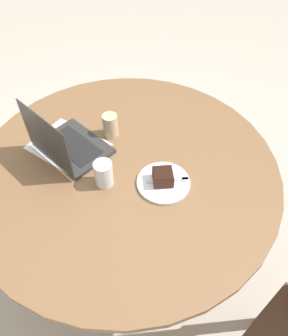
# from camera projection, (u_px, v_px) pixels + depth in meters

# --- Properties ---
(ground_plane) EXTENTS (12.00, 12.00, 0.00)m
(ground_plane) POSITION_uv_depth(u_px,v_px,m) (131.00, 248.00, 1.91)
(ground_plane) COLOR #B7AD9E
(dining_table) EXTENTS (1.27, 1.27, 0.72)m
(dining_table) POSITION_uv_depth(u_px,v_px,m) (127.00, 182.00, 1.44)
(dining_table) COLOR brown
(dining_table) RESTS_ON ground_plane
(paper_document) EXTENTS (0.32, 0.25, 0.00)m
(paper_document) POSITION_uv_depth(u_px,v_px,m) (68.00, 146.00, 1.43)
(paper_document) COLOR white
(paper_document) RESTS_ON dining_table
(plate) EXTENTS (0.21, 0.21, 0.01)m
(plate) POSITION_uv_depth(u_px,v_px,m) (163.00, 183.00, 1.29)
(plate) COLOR silver
(plate) RESTS_ON dining_table
(cake_slice) EXTENTS (0.11, 0.11, 0.05)m
(cake_slice) POSITION_uv_depth(u_px,v_px,m) (163.00, 177.00, 1.27)
(cake_slice) COLOR #472619
(cake_slice) RESTS_ON plate
(fork) EXTENTS (0.15, 0.12, 0.00)m
(fork) POSITION_uv_depth(u_px,v_px,m) (172.00, 180.00, 1.29)
(fork) COLOR silver
(fork) RESTS_ON plate
(coffee_glass) EXTENTS (0.07, 0.07, 0.11)m
(coffee_glass) POSITION_uv_depth(u_px,v_px,m) (110.00, 125.00, 1.44)
(coffee_glass) COLOR #C6AD89
(coffee_glass) RESTS_ON dining_table
(water_glass) EXTENTS (0.07, 0.07, 0.11)m
(water_glass) POSITION_uv_depth(u_px,v_px,m) (104.00, 174.00, 1.26)
(water_glass) COLOR silver
(water_glass) RESTS_ON dining_table
(laptop) EXTENTS (0.34, 0.28, 0.25)m
(laptop) POSITION_uv_depth(u_px,v_px,m) (67.00, 145.00, 1.37)
(laptop) COLOR #2D2D2D
(laptop) RESTS_ON dining_table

